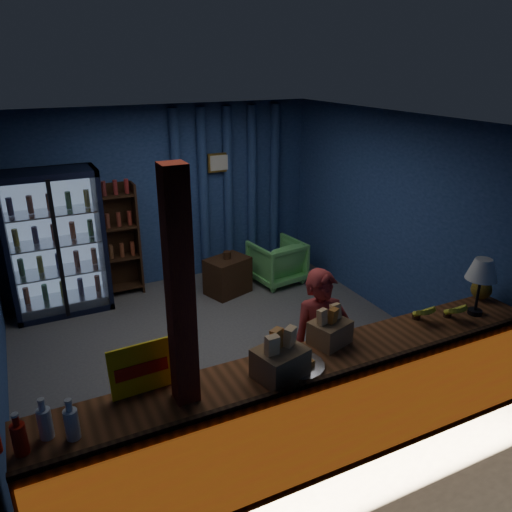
{
  "coord_description": "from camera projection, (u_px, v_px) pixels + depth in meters",
  "views": [
    {
      "loc": [
        -1.88,
        -4.71,
        3.16
      ],
      "look_at": [
        0.33,
        -0.2,
        1.18
      ],
      "focal_mm": 35.0,
      "sensor_mm": 36.0,
      "label": 1
    }
  ],
  "objects": [
    {
      "name": "framed_picture",
      "position": [
        219.0,
        163.0,
        7.32
      ],
      "size": [
        0.36,
        0.04,
        0.28
      ],
      "color": "#BE8D2F",
      "rests_on": "room_walls"
    },
    {
      "name": "soda_bottles",
      "position": [
        32.0,
        429.0,
        3.02
      ],
      "size": [
        0.53,
        0.17,
        0.29
      ],
      "color": "red",
      "rests_on": "counter"
    },
    {
      "name": "snack_box_centre",
      "position": [
        330.0,
        331.0,
        4.13
      ],
      "size": [
        0.37,
        0.33,
        0.33
      ],
      "color": "#967748",
      "rests_on": "counter"
    },
    {
      "name": "bottle_shelf",
      "position": [
        120.0,
        240.0,
        7.01
      ],
      "size": [
        0.5,
        0.28,
        1.6
      ],
      "color": "#372111",
      "rests_on": "ground"
    },
    {
      "name": "beverage_cooler",
      "position": [
        55.0,
        243.0,
        6.49
      ],
      "size": [
        1.2,
        0.62,
        1.9
      ],
      "color": "black",
      "rests_on": "ground"
    },
    {
      "name": "banana_bunches",
      "position": [
        436.0,
        311.0,
        4.51
      ],
      "size": [
        0.53,
        0.31,
        0.18
      ],
      "color": "yellow",
      "rests_on": "counter"
    },
    {
      "name": "counter",
      "position": [
        312.0,
        410.0,
        4.09
      ],
      "size": [
        4.4,
        0.57,
        0.99
      ],
      "color": "brown",
      "rests_on": "ground"
    },
    {
      "name": "curtain_folds",
      "position": [
        228.0,
        191.0,
        7.59
      ],
      "size": [
        1.74,
        0.14,
        2.5
      ],
      "color": "navy",
      "rests_on": "room_walls"
    },
    {
      "name": "yellow_sign",
      "position": [
        141.0,
        368.0,
        3.51
      ],
      "size": [
        0.45,
        0.11,
        0.36
      ],
      "color": "yellow",
      "rests_on": "counter"
    },
    {
      "name": "green_chair",
      "position": [
        277.0,
        261.0,
        7.51
      ],
      "size": [
        0.78,
        0.8,
        0.65
      ],
      "primitive_type": "imported",
      "rotation": [
        0.0,
        0.0,
        3.27
      ],
      "color": "#64C562",
      "rests_on": "ground"
    },
    {
      "name": "support_post",
      "position": [
        184.0,
        354.0,
        3.37
      ],
      "size": [
        0.16,
        0.16,
        2.6
      ],
      "primitive_type": "cube",
      "color": "maroon",
      "rests_on": "ground"
    },
    {
      "name": "side_table",
      "position": [
        228.0,
        276.0,
        7.16
      ],
      "size": [
        0.69,
        0.59,
        0.64
      ],
      "color": "#372111",
      "rests_on": "ground"
    },
    {
      "name": "pastry_tray",
      "position": [
        298.0,
        364.0,
        3.84
      ],
      "size": [
        0.42,
        0.42,
        0.07
      ],
      "color": "silver",
      "rests_on": "counter"
    },
    {
      "name": "snack_box_left",
      "position": [
        280.0,
        361.0,
        3.68
      ],
      "size": [
        0.42,
        0.38,
        0.38
      ],
      "color": "#967748",
      "rests_on": "counter"
    },
    {
      "name": "room_walls",
      "position": [
        220.0,
        220.0,
        5.29
      ],
      "size": [
        4.6,
        4.6,
        4.6
      ],
      "color": "navy",
      "rests_on": "ground"
    },
    {
      "name": "pineapple",
      "position": [
        482.0,
        286.0,
        4.87
      ],
      "size": [
        0.2,
        0.2,
        0.34
      ],
      "color": "olive",
      "rests_on": "counter"
    },
    {
      "name": "table_lamp",
      "position": [
        482.0,
        271.0,
        4.49
      ],
      "size": [
        0.28,
        0.28,
        0.55
      ],
      "color": "black",
      "rests_on": "counter"
    },
    {
      "name": "shopkeeper",
      "position": [
        320.0,
        346.0,
        4.53
      ],
      "size": [
        0.6,
        0.47,
        1.47
      ],
      "primitive_type": "imported",
      "rotation": [
        0.0,
        0.0,
        -0.24
      ],
      "color": "maroon",
      "rests_on": "ground"
    },
    {
      "name": "ground",
      "position": [
        224.0,
        348.0,
        5.86
      ],
      "size": [
        4.6,
        4.6,
        0.0
      ],
      "primitive_type": "plane",
      "color": "#515154",
      "rests_on": "ground"
    }
  ]
}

